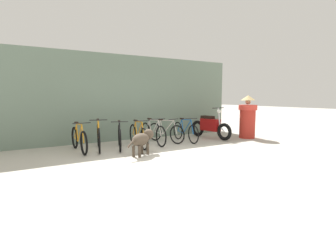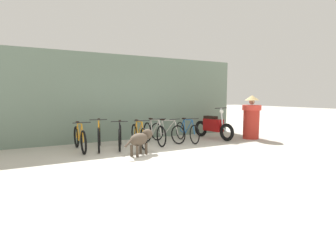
{
  "view_description": "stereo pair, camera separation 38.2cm",
  "coord_description": "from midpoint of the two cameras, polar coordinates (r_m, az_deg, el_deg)",
  "views": [
    {
      "loc": [
        -3.28,
        -5.48,
        1.51
      ],
      "look_at": [
        0.63,
        0.95,
        0.65
      ],
      "focal_mm": 28.0,
      "sensor_mm": 36.0,
      "label": 1
    },
    {
      "loc": [
        -2.95,
        -5.67,
        1.51
      ],
      "look_at": [
        0.63,
        0.95,
        0.65
      ],
      "focal_mm": 28.0,
      "sensor_mm": 36.0,
      "label": 2
    }
  ],
  "objects": [
    {
      "name": "ground_plane",
      "position": [
        6.56,
        0.81,
        -6.78
      ],
      "size": [
        60.0,
        60.0,
        0.0
      ],
      "primitive_type": "plane",
      "color": "#B7B2A5"
    },
    {
      "name": "shop_wall_back",
      "position": [
        9.16,
        -8.54,
        6.06
      ],
      "size": [
        9.05,
        0.2,
        2.9
      ],
      "color": "slate",
      "rests_on": "ground"
    },
    {
      "name": "bicycle_0",
      "position": [
        7.58,
        -17.32,
        -2.67
      ],
      "size": [
        0.46,
        1.69,
        0.83
      ],
      "rotation": [
        0.0,
        0.0,
        -1.56
      ],
      "color": "black",
      "rests_on": "ground"
    },
    {
      "name": "bicycle_1",
      "position": [
        7.67,
        -13.39,
        -2.22
      ],
      "size": [
        0.57,
        1.73,
        0.89
      ],
      "rotation": [
        0.0,
        0.0,
        -1.83
      ],
      "color": "black",
      "rests_on": "ground"
    },
    {
      "name": "bicycle_2",
      "position": [
        7.72,
        -9.02,
        -2.3
      ],
      "size": [
        0.63,
        1.57,
        0.82
      ],
      "rotation": [
        0.0,
        0.0,
        -1.91
      ],
      "color": "black",
      "rests_on": "ground"
    },
    {
      "name": "bicycle_3",
      "position": [
        7.89,
        -5.03,
        -2.03
      ],
      "size": [
        0.46,
        1.69,
        0.82
      ],
      "rotation": [
        0.0,
        0.0,
        -1.69
      ],
      "color": "black",
      "rests_on": "ground"
    },
    {
      "name": "bicycle_4",
      "position": [
        8.26,
        -1.76,
        -1.58
      ],
      "size": [
        0.46,
        1.74,
        0.84
      ],
      "rotation": [
        0.0,
        0.0,
        -1.6
      ],
      "color": "black",
      "rests_on": "ground"
    },
    {
      "name": "bicycle_5",
      "position": [
        8.59,
        1.05,
        -1.38
      ],
      "size": [
        0.57,
        1.54,
        0.79
      ],
      "rotation": [
        0.0,
        0.0,
        -1.28
      ],
      "color": "black",
      "rests_on": "ground"
    },
    {
      "name": "bicycle_6",
      "position": [
        8.74,
        5.4,
        -1.22
      ],
      "size": [
        0.46,
        1.63,
        0.81
      ],
      "rotation": [
        0.0,
        0.0,
        -1.65
      ],
      "color": "black",
      "rests_on": "ground"
    },
    {
      "name": "motorcycle",
      "position": [
        9.48,
        10.96,
        -0.12
      ],
      "size": [
        0.58,
        1.86,
        1.12
      ],
      "rotation": [
        0.0,
        0.0,
        -1.43
      ],
      "color": "black",
      "rests_on": "ground"
    },
    {
      "name": "stray_dog",
      "position": [
        6.78,
        -4.3,
        -2.79
      ],
      "size": [
        1.02,
        0.71,
        0.64
      ],
      "rotation": [
        0.0,
        0.0,
        0.56
      ],
      "color": "#4C3F33",
      "rests_on": "ground"
    },
    {
      "name": "person_in_robes",
      "position": [
        9.81,
        18.77,
        1.82
      ],
      "size": [
        0.92,
        0.92,
        1.54
      ],
      "rotation": [
        0.0,
        0.0,
        2.42
      ],
      "color": "#B72D23",
      "rests_on": "ground"
    }
  ]
}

